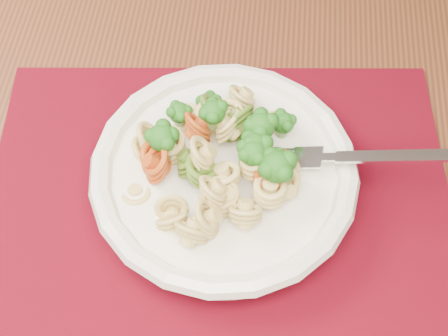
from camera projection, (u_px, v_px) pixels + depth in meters
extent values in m
cube|color=#542C17|center=(202.00, 92.00, 0.66)|extent=(1.46, 1.17, 0.04)
cube|color=#4E0310|center=(219.00, 209.00, 0.56)|extent=(0.48, 0.41, 0.00)
cylinder|color=silver|center=(224.00, 188.00, 0.57)|extent=(0.10, 0.10, 0.01)
cylinder|color=silver|center=(224.00, 178.00, 0.55)|extent=(0.22, 0.22, 0.03)
torus|color=silver|center=(224.00, 170.00, 0.54)|extent=(0.24, 0.24, 0.02)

